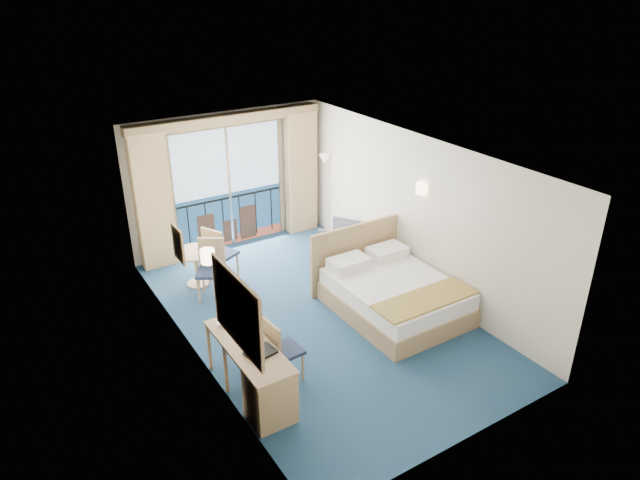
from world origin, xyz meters
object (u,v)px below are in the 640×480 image
at_px(nightstand, 366,250).
at_px(floor_lamp, 324,174).
at_px(desk, 265,386).
at_px(table_chair_b, 211,265).
at_px(desk_chair, 279,348).
at_px(table_chair_a, 218,251).
at_px(bed, 392,293).
at_px(round_table, 196,259).
at_px(armchair, 343,241).

bearing_deg(nightstand, floor_lamp, 85.47).
height_order(floor_lamp, desk, floor_lamp).
xyz_separation_m(floor_lamp, table_chair_b, (-3.03, -1.21, -0.72)).
distance_m(desk_chair, table_chair_b, 2.61).
relative_size(nightstand, table_chair_a, 0.57).
distance_m(floor_lamp, table_chair_b, 3.34).
height_order(bed, round_table, bed).
height_order(armchair, desk_chair, desk_chair).
xyz_separation_m(nightstand, armchair, (-0.20, 0.49, 0.04)).
relative_size(armchair, table_chair_a, 0.71).
bearing_deg(bed, round_table, 133.43).
distance_m(bed, nightstand, 1.66).
distance_m(round_table, table_chair_a, 0.41).
distance_m(floor_lamp, table_chair_a, 2.94).
height_order(desk_chair, table_chair_b, table_chair_b).
relative_size(desk, desk_chair, 1.68).
height_order(armchair, table_chair_b, table_chair_b).
xyz_separation_m(desk, desk_chair, (0.44, 0.45, 0.12)).
xyz_separation_m(floor_lamp, table_chair_a, (-2.74, -0.82, -0.70)).
height_order(desk_chair, table_chair_a, table_chair_a).
xyz_separation_m(bed, round_table, (-2.37, 2.50, 0.17)).
relative_size(nightstand, floor_lamp, 0.35).
bearing_deg(table_chair_a, floor_lamp, -99.82).
relative_size(bed, nightstand, 3.61).
bearing_deg(round_table, nightstand, -17.81).
distance_m(nightstand, armchair, 0.53).
bearing_deg(desk_chair, round_table, -4.60).
xyz_separation_m(nightstand, round_table, (-2.98, 0.96, 0.19)).
relative_size(nightstand, armchair, 0.80).
xyz_separation_m(nightstand, floor_lamp, (0.13, 1.66, 1.00)).
bearing_deg(table_chair_b, desk_chair, -59.67).
bearing_deg(bed, table_chair_b, 138.99).
bearing_deg(desk, armchair, 43.56).
relative_size(nightstand, desk_chair, 0.63).
bearing_deg(round_table, floor_lamp, 12.70).
relative_size(bed, round_table, 3.04).
distance_m(bed, desk_chair, 2.49).
distance_m(armchair, desk_chair, 3.88).
height_order(bed, nightstand, bed).
bearing_deg(armchair, nightstand, 79.84).
bearing_deg(bed, floor_lamp, 76.98).
bearing_deg(round_table, bed, -46.57).
bearing_deg(desk, bed, 20.53).
relative_size(round_table, table_chair_a, 0.68).
bearing_deg(desk, floor_lamp, 49.96).
distance_m(desk, desk_chair, 0.64).
distance_m(armchair, table_chair_a, 2.45).
distance_m(bed, armchair, 2.08).
bearing_deg(table_chair_b, round_table, 131.83).
bearing_deg(nightstand, desk_chair, -144.29).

